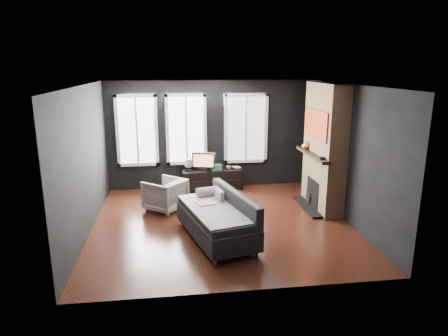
{
  "coord_description": "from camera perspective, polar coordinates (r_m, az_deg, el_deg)",
  "views": [
    {
      "loc": [
        -0.94,
        -7.37,
        3.05
      ],
      "look_at": [
        0.1,
        0.3,
        1.05
      ],
      "focal_mm": 32.0,
      "sensor_mm": 36.0,
      "label": 1
    }
  ],
  "objects": [
    {
      "name": "sofa",
      "position": [
        7.18,
        -1.13,
        -6.93
      ],
      "size": [
        1.46,
        2.17,
        0.85
      ],
      "primitive_type": null,
      "rotation": [
        0.0,
        0.0,
        0.25
      ],
      "color": "#252528",
      "rests_on": "floor"
    },
    {
      "name": "storage_box",
      "position": [
        9.97,
        -1.09,
        0.12
      ],
      "size": [
        0.28,
        0.21,
        0.13
      ],
      "primitive_type": "cube",
      "rotation": [
        0.0,
        0.0,
        0.26
      ],
      "color": "#2E7543",
      "rests_on": "media_console"
    },
    {
      "name": "wall_back",
      "position": [
        10.06,
        -2.26,
        4.74
      ],
      "size": [
        5.0,
        0.02,
        2.7
      ],
      "primitive_type": "cube",
      "color": "black",
      "rests_on": "ground"
    },
    {
      "name": "wall_left",
      "position": [
        7.72,
        -19.18,
        0.96
      ],
      "size": [
        0.02,
        5.0,
        2.7
      ],
      "primitive_type": "cube",
      "color": "black",
      "rests_on": "ground"
    },
    {
      "name": "mantel_clock",
      "position": [
        8.2,
        13.88,
        1.38
      ],
      "size": [
        0.14,
        0.14,
        0.04
      ],
      "primitive_type": "cylinder",
      "rotation": [
        0.0,
        0.0,
        -0.16
      ],
      "color": "black",
      "rests_on": "fireplace"
    },
    {
      "name": "mantel_vase",
      "position": [
        9.1,
        11.63,
        3.24
      ],
      "size": [
        0.22,
        0.23,
        0.18
      ],
      "primitive_type": "imported",
      "rotation": [
        0.0,
        0.0,
        0.21
      ],
      "color": "gold",
      "rests_on": "fireplace"
    },
    {
      "name": "ceiling",
      "position": [
        7.44,
        -0.46,
        11.79
      ],
      "size": [
        5.0,
        5.0,
        0.0
      ],
      "primitive_type": "plane",
      "color": "white",
      "rests_on": "ground"
    },
    {
      "name": "desk_fan",
      "position": [
        9.88,
        -5.07,
        0.47
      ],
      "size": [
        0.22,
        0.22,
        0.31
      ],
      "primitive_type": null,
      "rotation": [
        0.0,
        0.0,
        -0.0
      ],
      "color": "#A7A7A7",
      "rests_on": "media_console"
    },
    {
      "name": "floor",
      "position": [
        8.03,
        -0.42,
        -7.83
      ],
      "size": [
        5.0,
        5.0,
        0.0
      ],
      "primitive_type": "plane",
      "color": "black",
      "rests_on": "ground"
    },
    {
      "name": "mug",
      "position": [
        10.04,
        0.67,
        0.18
      ],
      "size": [
        0.12,
        0.1,
        0.11
      ],
      "primitive_type": "imported",
      "rotation": [
        0.0,
        0.0,
        0.05
      ],
      "color": "orange",
      "rests_on": "media_console"
    },
    {
      "name": "fireplace",
      "position": [
        8.77,
        14.14,
        2.87
      ],
      "size": [
        0.7,
        1.62,
        2.7
      ],
      "primitive_type": null,
      "color": "#93724C",
      "rests_on": "floor"
    },
    {
      "name": "book",
      "position": [
        10.15,
        1.37,
        0.67
      ],
      "size": [
        0.17,
        0.07,
        0.23
      ],
      "primitive_type": "imported",
      "rotation": [
        0.0,
        0.0,
        0.29
      ],
      "color": "#C1AF94",
      "rests_on": "media_console"
    },
    {
      "name": "monitor",
      "position": [
        9.86,
        -2.95,
        1.09
      ],
      "size": [
        0.58,
        0.25,
        0.51
      ],
      "primitive_type": null,
      "rotation": [
        0.0,
        0.0,
        -0.24
      ],
      "color": "black",
      "rests_on": "media_console"
    },
    {
      "name": "windows",
      "position": [
        9.86,
        -4.94,
        10.54
      ],
      "size": [
        4.0,
        0.16,
        1.76
      ],
      "primitive_type": null,
      "color": "white",
      "rests_on": "wall_back"
    },
    {
      "name": "wall_right",
      "position": [
        8.31,
        16.94,
        2.05
      ],
      "size": [
        0.02,
        5.0,
        2.7
      ],
      "primitive_type": "cube",
      "color": "black",
      "rests_on": "ground"
    },
    {
      "name": "stripe_pillow",
      "position": [
        7.54,
        -0.67,
        -4.36
      ],
      "size": [
        0.15,
        0.35,
        0.34
      ],
      "primitive_type": "cube",
      "rotation": [
        0.0,
        0.0,
        0.21
      ],
      "color": "gray",
      "rests_on": "sofa"
    },
    {
      "name": "armchair",
      "position": [
        8.69,
        -8.42,
        -3.57
      ],
      "size": [
        1.0,
        1.01,
        0.76
      ],
      "primitive_type": "imported",
      "rotation": [
        0.0,
        0.0,
        -2.27
      ],
      "color": "white",
      "rests_on": "floor"
    },
    {
      "name": "media_console",
      "position": [
        10.05,
        -1.78,
        -1.66
      ],
      "size": [
        1.52,
        0.59,
        0.51
      ],
      "primitive_type": null,
      "rotation": [
        0.0,
        0.0,
        0.08
      ],
      "color": "black",
      "rests_on": "floor"
    }
  ]
}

